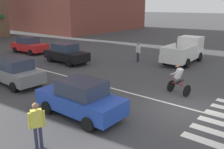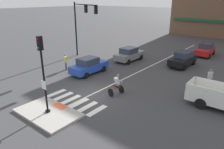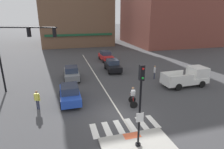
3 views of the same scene
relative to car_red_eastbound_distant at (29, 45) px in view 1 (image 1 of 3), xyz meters
The scene contains 13 objects.
ground_plane 18.39m from the car_red_eastbound_distant, 100.86° to the right, with size 300.00×300.00×0.00m, color #3D3D3F.
crosswalk_stripe_a 20.50m from the car_red_eastbound_distant, 106.09° to the right, with size 0.44×1.80×0.01m, color silver.
crosswalk_stripe_b 20.28m from the car_red_eastbound_distant, 103.68° to the right, with size 0.44×1.80×0.01m, color silver.
crosswalk_stripe_c 20.08m from the car_red_eastbound_distant, 101.22° to the right, with size 0.44×1.80×0.01m, color silver.
lane_centre_line 8.72m from the car_red_eastbound_distant, 112.22° to the right, with size 0.14×28.00×0.01m, color silver.
car_red_eastbound_distant is the anchor object (origin of this frame).
car_blue_westbound_near 16.20m from the car_red_eastbound_distant, 115.46° to the right, with size 1.87×4.11×1.64m.
car_black_eastbound_far 6.35m from the car_red_eastbound_distant, 95.10° to the right, with size 1.97×4.16×1.64m.
car_grey_westbound_far 10.52m from the car_red_eastbound_distant, 127.36° to the right, with size 1.93×4.14×1.64m.
pickup_truck_white_cross_right 15.29m from the car_red_eastbound_distant, 67.00° to the right, with size 5.13×2.13×2.08m.
cyclist 16.93m from the car_red_eastbound_distant, 95.87° to the right, with size 0.89×1.21×1.68m.
pedestrian_at_curb_left 18.14m from the car_red_eastbound_distant, 122.18° to the right, with size 0.50×0.36×1.67m.
pedestrian_waiting_far_side 11.44m from the car_red_eastbound_distant, 72.14° to the right, with size 0.35×0.51×1.67m.
Camera 1 is at (-10.27, -3.74, 4.70)m, focal length 38.51 mm.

